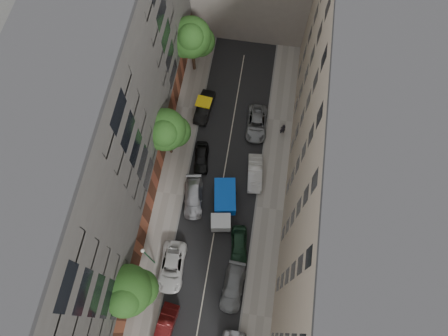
% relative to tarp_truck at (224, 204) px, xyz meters
% --- Properties ---
extents(ground, '(120.00, 120.00, 0.00)m').
position_rel_tarp_truck_xyz_m(ground, '(-0.60, 0.70, -1.38)').
color(ground, '#4C4C49').
rests_on(ground, ground).
extents(road_surface, '(8.00, 44.00, 0.02)m').
position_rel_tarp_truck_xyz_m(road_surface, '(-0.60, 0.70, -1.37)').
color(road_surface, black).
rests_on(road_surface, ground).
extents(sidewalk_left, '(3.00, 44.00, 0.15)m').
position_rel_tarp_truck_xyz_m(sidewalk_left, '(-6.10, 0.70, -1.30)').
color(sidewalk_left, gray).
rests_on(sidewalk_left, ground).
extents(sidewalk_right, '(3.00, 44.00, 0.15)m').
position_rel_tarp_truck_xyz_m(sidewalk_right, '(4.90, 0.70, -1.30)').
color(sidewalk_right, gray).
rests_on(sidewalk_right, ground).
extents(building_left, '(8.00, 44.00, 20.00)m').
position_rel_tarp_truck_xyz_m(building_left, '(-11.60, 0.70, 8.62)').
color(building_left, '#4B4946').
rests_on(building_left, ground).
extents(building_right, '(8.00, 44.00, 20.00)m').
position_rel_tarp_truck_xyz_m(building_right, '(10.40, 0.70, 8.62)').
color(building_right, tan).
rests_on(building_right, ground).
extents(tarp_truck, '(2.95, 5.71, 2.50)m').
position_rel_tarp_truck_xyz_m(tarp_truck, '(0.00, 0.00, 0.00)').
color(tarp_truck, black).
rests_on(tarp_truck, ground).
extents(car_left_1, '(2.04, 4.54, 1.44)m').
position_rel_tarp_truck_xyz_m(car_left_1, '(-3.66, -12.70, -0.66)').
color(car_left_1, '#4E0F0F').
rests_on(car_left_1, ground).
extents(car_left_2, '(2.66, 5.38, 1.47)m').
position_rel_tarp_truck_xyz_m(car_left_2, '(-4.20, -7.10, -0.65)').
color(car_left_2, silver).
rests_on(car_left_2, ground).
extents(car_left_3, '(2.70, 5.11, 1.41)m').
position_rel_tarp_truck_xyz_m(car_left_3, '(-3.41, 0.50, -0.67)').
color(car_left_3, silver).
rests_on(car_left_3, ground).
extents(car_left_4, '(2.08, 4.10, 1.34)m').
position_rel_tarp_truck_xyz_m(car_left_4, '(-3.40, 5.24, -0.71)').
color(car_left_4, black).
rests_on(car_left_4, ground).
extents(car_left_5, '(2.02, 4.69, 1.50)m').
position_rel_tarp_truck_xyz_m(car_left_5, '(-4.20, 11.70, -0.63)').
color(car_left_5, black).
rests_on(car_left_5, ground).
extents(car_right_1, '(2.22, 5.03, 1.44)m').
position_rel_tarp_truck_xyz_m(car_right_1, '(2.20, -8.10, -0.66)').
color(car_right_1, slate).
rests_on(car_right_1, ground).
extents(car_right_2, '(2.22, 4.37, 1.43)m').
position_rel_tarp_truck_xyz_m(car_right_2, '(2.20, -3.90, -0.67)').
color(car_right_2, black).
rests_on(car_right_2, ground).
extents(car_right_3, '(2.03, 4.61, 1.47)m').
position_rel_tarp_truck_xyz_m(car_right_3, '(2.81, 4.30, -0.64)').
color(car_right_3, silver).
rests_on(car_right_3, ground).
extents(car_right_4, '(2.56, 5.08, 1.38)m').
position_rel_tarp_truck_xyz_m(car_right_4, '(2.20, 10.50, -0.69)').
color(car_right_4, gray).
rests_on(car_right_4, ground).
extents(tree_near, '(4.96, 4.63, 7.66)m').
position_rel_tarp_truck_xyz_m(tree_near, '(-6.90, -10.41, 3.84)').
color(tree_near, '#382619').
rests_on(tree_near, sidewalk_left).
extents(tree_mid, '(4.82, 4.46, 7.73)m').
position_rel_tarp_truck_xyz_m(tree_mid, '(-6.90, 5.59, 3.95)').
color(tree_mid, '#382619').
rests_on(tree_mid, sidewalk_left).
extents(tree_far, '(4.99, 4.67, 8.27)m').
position_rel_tarp_truck_xyz_m(tree_far, '(-6.38, 17.29, 4.33)').
color(tree_far, '#382619').
rests_on(tree_far, sidewalk_left).
extents(lamp_post, '(0.36, 0.36, 6.70)m').
position_rel_tarp_truck_xyz_m(lamp_post, '(-6.12, -6.89, 2.88)').
color(lamp_post, '#195930').
rests_on(lamp_post, sidewalk_left).
extents(pedestrian, '(0.76, 0.62, 1.80)m').
position_rel_tarp_truck_xyz_m(pedestrian, '(5.26, 10.10, -0.33)').
color(pedestrian, black).
rests_on(pedestrian, sidewalk_right).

